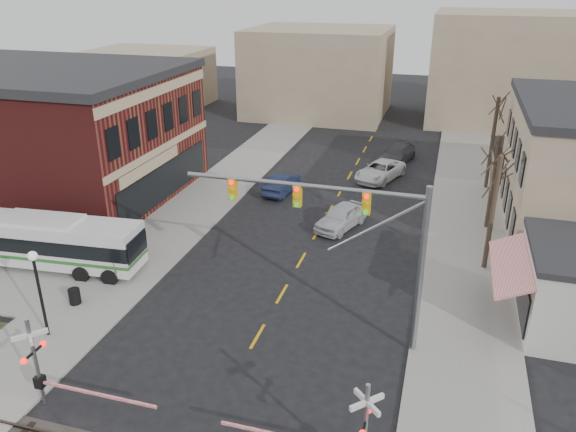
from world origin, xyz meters
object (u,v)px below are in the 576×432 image
object	(u,v)px
street_lamp	(37,276)
pedestrian_far	(124,242)
traffic_signal_mast	(355,228)
trash_bin	(75,296)
car_b	(282,184)
car_d	(397,154)
rr_crossing_west	(45,366)
car_a	(341,217)
rr_crossing_east	(352,431)
transit_bus	(44,241)
car_c	(380,171)
pedestrian_near	(116,269)

from	to	relation	value
street_lamp	pedestrian_far	bearing A→B (deg)	96.67
pedestrian_far	traffic_signal_mast	bearing A→B (deg)	-73.36
trash_bin	pedestrian_far	bearing A→B (deg)	95.47
car_b	trash_bin	bearing A→B (deg)	79.27
trash_bin	car_d	distance (m)	31.94
rr_crossing_west	pedestrian_far	world-z (taller)	rr_crossing_west
car_b	car_a	bearing A→B (deg)	143.82
traffic_signal_mast	car_d	distance (m)	28.44
rr_crossing_east	car_d	bearing A→B (deg)	93.57
street_lamp	car_b	size ratio (longest dim) A/B	0.97
transit_bus	traffic_signal_mast	size ratio (longest dim) A/B	1.08
transit_bus	car_a	bearing A→B (deg)	33.67
rr_crossing_west	trash_bin	xyz separation A→B (m)	(-3.67, 6.62, -1.44)
rr_crossing_west	pedestrian_far	bearing A→B (deg)	108.90
street_lamp	trash_bin	size ratio (longest dim) A/B	5.35
traffic_signal_mast	rr_crossing_east	distance (m)	8.68
traffic_signal_mast	car_a	world-z (taller)	traffic_signal_mast
car_c	rr_crossing_east	bearing A→B (deg)	-64.58
rr_crossing_east	transit_bus	bearing A→B (deg)	153.54
traffic_signal_mast	car_b	distance (m)	20.22
street_lamp	car_c	size ratio (longest dim) A/B	0.81
trash_bin	car_d	bearing A→B (deg)	65.21
street_lamp	car_a	xyz separation A→B (m)	(10.88, 16.13, -2.46)
car_c	pedestrian_near	distance (m)	24.27
rr_crossing_west	rr_crossing_east	xyz separation A→B (m)	(11.95, -0.04, 0.00)
traffic_signal_mast	pedestrian_far	size ratio (longest dim) A/B	7.00
transit_bus	rr_crossing_west	distance (m)	12.47
rr_crossing_west	pedestrian_far	xyz separation A→B (m)	(-4.22, 12.32, -1.08)
transit_bus	trash_bin	size ratio (longest dim) A/B	14.20
rr_crossing_east	car_c	world-z (taller)	rr_crossing_east
street_lamp	pedestrian_far	size ratio (longest dim) A/B	2.86
transit_bus	rr_crossing_east	size ratio (longest dim) A/B	2.09
trash_bin	car_d	world-z (taller)	car_d
traffic_signal_mast	pedestrian_near	bearing A→B (deg)	173.70
trash_bin	car_a	size ratio (longest dim) A/B	0.17
transit_bus	pedestrian_far	size ratio (longest dim) A/B	7.59
car_d	street_lamp	bearing A→B (deg)	-95.37
rr_crossing_west	traffic_signal_mast	bearing A→B (deg)	35.96
rr_crossing_east	car_b	world-z (taller)	rr_crossing_east
transit_bus	pedestrian_far	xyz separation A→B (m)	(3.53, 2.55, -0.80)
transit_bus	rr_crossing_west	world-z (taller)	rr_crossing_west
rr_crossing_west	trash_bin	distance (m)	7.70
rr_crossing_west	rr_crossing_east	distance (m)	11.95
rr_crossing_east	pedestrian_near	size ratio (longest dim) A/B	3.44
traffic_signal_mast	rr_crossing_west	distance (m)	13.55
car_a	pedestrian_far	size ratio (longest dim) A/B	3.06
car_c	car_d	xyz separation A→B (m)	(0.87, 5.20, -0.01)
traffic_signal_mast	street_lamp	size ratio (longest dim) A/B	2.45
rr_crossing_east	street_lamp	distance (m)	15.73
rr_crossing_east	pedestrian_near	distance (m)	17.32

